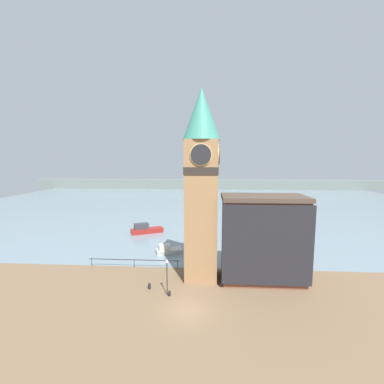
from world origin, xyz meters
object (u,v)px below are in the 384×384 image
clock_tower (201,180)px  mooring_bollard_far (149,286)px  mooring_bollard_near (169,293)px  pier_building (263,238)px  lamp_post (167,271)px  boat_far (146,229)px  boat_near (168,250)px

clock_tower → mooring_bollard_far: (-5.81, -3.33, -11.86)m
mooring_bollard_near → mooring_bollard_far: bearing=151.2°
clock_tower → mooring_bollard_far: clock_tower is taller
pier_building → mooring_bollard_near: bearing=-157.2°
clock_tower → pier_building: clock_tower is taller
mooring_bollard_far → lamp_post: 3.51m
mooring_bollard_far → lamp_post: size_ratio=0.18×
boat_far → lamp_post: 25.36m
clock_tower → boat_far: bearing=121.3°
clock_tower → lamp_post: (-3.56, -4.59, -9.48)m
pier_building → lamp_post: size_ratio=2.65×
mooring_bollard_near → mooring_bollard_far: mooring_bollard_far is taller
boat_far → mooring_bollard_near: size_ratio=10.98×
pier_building → boat_far: size_ratio=1.58×
clock_tower → boat_near: size_ratio=5.19×
clock_tower → lamp_post: bearing=-127.8°
clock_tower → mooring_bollard_near: (-3.29, -4.71, -11.92)m
mooring_bollard_near → lamp_post: (-0.27, 0.13, 2.44)m
pier_building → boat_far: (-19.26, 19.51, -4.51)m
mooring_bollard_far → lamp_post: (2.26, -1.26, 2.38)m
clock_tower → mooring_bollard_far: bearing=-150.2°
clock_tower → pier_building: (7.49, -0.19, -6.98)m
boat_near → mooring_bollard_far: 11.56m
boat_near → lamp_post: bearing=-100.8°
mooring_bollard_far → boat_far: bearing=104.7°
boat_near → lamp_post: lamp_post is taller
mooring_bollard_near → mooring_bollard_far: size_ratio=0.84×
clock_tower → mooring_bollard_near: bearing=-124.9°
mooring_bollard_far → pier_building: bearing=13.3°
pier_building → mooring_bollard_near: 12.69m
boat_near → lamp_post: size_ratio=1.12×
boat_far → mooring_bollard_far: boat_far is taller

